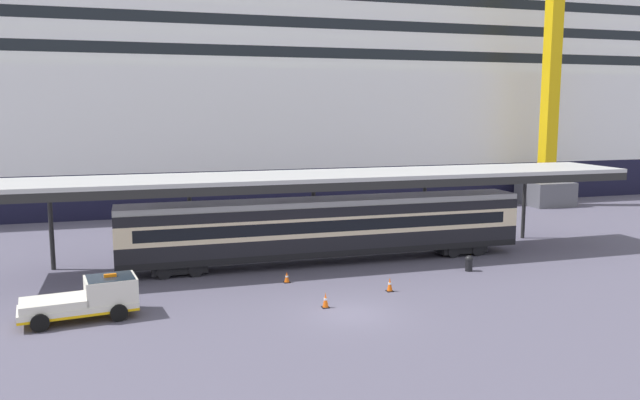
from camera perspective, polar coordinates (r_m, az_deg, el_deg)
The scene contains 10 objects.
ground_plane at distance 30.53m, azimuth 2.78°, elevation -10.28°, with size 400.00×400.00×0.00m, color #555165.
cruise_ship at distance 71.80m, azimuth -6.84°, elevation 12.06°, with size 154.81×25.48×42.11m.
platform_canopy at distance 39.73m, azimuth 0.48°, elevation 2.06°, with size 41.21×5.98×5.64m.
train_carriage at distance 39.79m, azimuth 0.65°, elevation -2.44°, with size 25.68×2.81×4.11m.
service_truck at distance 31.53m, azimuth -20.08°, elevation -8.29°, with size 5.43×2.79×2.02m.
traffic_cone_near at distance 35.74m, azimuth -3.02°, elevation -7.00°, with size 0.36×0.36×0.61m.
traffic_cone_mid at distance 34.21m, azimuth 6.33°, elevation -7.61°, with size 0.36×0.36×0.76m.
traffic_cone_far at distance 31.32m, azimuth 0.50°, elevation -9.05°, with size 0.36×0.36×0.77m.
dockside_crane at distance 68.05m, azimuth 20.67°, elevation 13.26°, with size 11.54×4.40×55.50m.
quay_bollard at distance 39.14m, azimuth 13.32°, elevation -5.54°, with size 0.48×0.48×0.96m.
Camera 1 is at (-9.68, -27.28, 9.69)m, focal length 35.38 mm.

